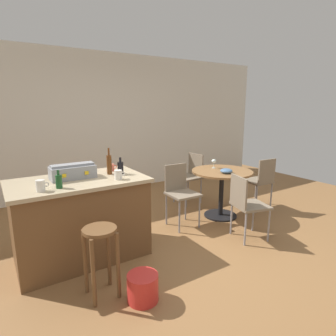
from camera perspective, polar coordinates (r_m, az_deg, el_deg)
The scene contains 19 objects.
ground_plane at distance 3.61m, azimuth 3.52°, elevation -15.75°, with size 8.80×8.80×0.00m, color olive.
back_wall at distance 5.76m, azimuth -13.59°, elevation 8.56°, with size 8.00×0.10×2.70m, color silver.
kitchen_island at distance 3.40m, azimuth -17.07°, elevation -9.65°, with size 1.44×0.84×0.91m.
wooden_stool at distance 2.69m, azimuth -13.36°, elevation -15.44°, with size 0.30×0.30×0.66m.
dining_table at distance 4.45m, azimuth 10.70°, elevation -2.71°, with size 0.92×0.92×0.73m.
folding_chair_near at distance 3.79m, azimuth 15.37°, elevation -6.65°, with size 0.49×0.49×0.85m.
folding_chair_far at distance 4.93m, azimuth 18.05°, elevation -2.16°, with size 0.42×0.42×0.87m.
folding_chair_left at distance 5.05m, azimuth 4.54°, elevation -1.23°, with size 0.43×0.43×0.87m.
folding_chair_right at distance 4.08m, azimuth 2.45°, elevation -4.39°, with size 0.41×0.41×0.88m.
toolbox at distance 3.31m, azimuth -18.55°, elevation -0.67°, with size 0.48×0.23×0.16m.
bottle_0 at distance 3.39m, azimuth -11.70°, elevation 0.77°, with size 0.06×0.06×0.31m.
bottle_1 at distance 3.39m, azimuth -9.51°, elevation 0.10°, with size 0.07×0.07×0.20m.
bottle_2 at distance 2.97m, azimuth -21.04°, elevation -2.49°, with size 0.06×0.06×0.18m.
cup_0 at distance 3.57m, azimuth -11.27°, elevation 0.11°, with size 0.11×0.08×0.09m.
cup_1 at distance 3.15m, azimuth -9.91°, elevation -1.34°, with size 0.12×0.09×0.10m.
cup_2 at distance 2.92m, azimuth -24.17°, elevation -3.26°, with size 0.12×0.08×0.11m.
wine_glass at distance 4.54m, azimuth 9.19°, elevation 1.30°, with size 0.07×0.07×0.14m.
serving_bowl at distance 4.24m, azimuth 11.61°, elevation -0.57°, with size 0.18×0.18×0.07m, color #4C7099.
plastic_bucket at distance 2.75m, azimuth -5.08°, elevation -22.76°, with size 0.28×0.28×0.25m, color red.
Camera 1 is at (-1.90, -2.56, 1.71)m, focal length 30.41 mm.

